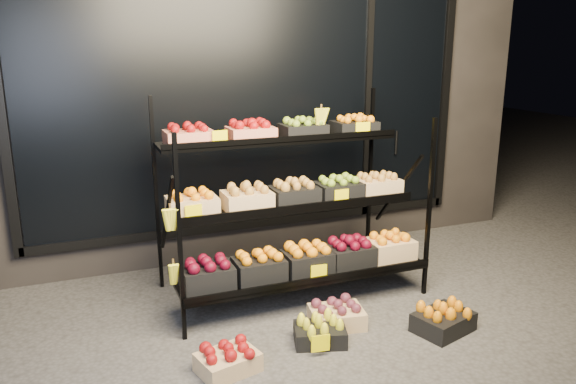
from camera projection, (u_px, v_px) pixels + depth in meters
name	position (u px, v px, depth m)	size (l,w,h in m)	color
ground	(324.00, 324.00, 4.25)	(24.00, 24.00, 0.00)	#514F4C
building	(225.00, 73.00, 6.13)	(6.00, 2.08, 3.50)	#2D2826
display_rack	(293.00, 205.00, 4.58)	(2.18, 1.02, 1.66)	black
tag_floor_a	(320.00, 349.00, 3.80)	(0.13, 0.01, 0.12)	#FFE900
floor_crate_left	(228.00, 359.00, 3.62)	(0.43, 0.36, 0.19)	#DBB57E
floor_crate_midleft	(320.00, 331.00, 3.97)	(0.42, 0.36, 0.19)	black
floor_crate_midright	(337.00, 314.00, 4.21)	(0.44, 0.36, 0.20)	#DBB57E
floor_crate_right	(443.00, 319.00, 4.13)	(0.48, 0.41, 0.21)	black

